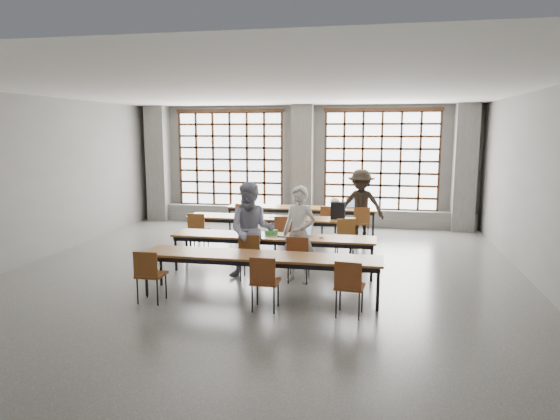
# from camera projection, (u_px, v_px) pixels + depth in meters

# --- Properties ---
(floor) EXTENTS (11.00, 11.00, 0.00)m
(floor) POSITION_uv_depth(u_px,v_px,m) (262.00, 274.00, 9.75)
(floor) COLOR #51514F
(floor) RESTS_ON ground
(ceiling) EXTENTS (11.00, 11.00, 0.00)m
(ceiling) POSITION_uv_depth(u_px,v_px,m) (261.00, 90.00, 9.20)
(ceiling) COLOR silver
(ceiling) RESTS_ON floor
(wall_back) EXTENTS (10.00, 0.00, 10.00)m
(wall_back) POSITION_uv_depth(u_px,v_px,m) (304.00, 165.00, 14.80)
(wall_back) COLOR #5E5E5C
(wall_back) RESTS_ON floor
(wall_front) EXTENTS (10.00, 0.00, 10.00)m
(wall_front) POSITION_uv_depth(u_px,v_px,m) (110.00, 255.00, 4.14)
(wall_front) COLOR #5E5E5C
(wall_front) RESTS_ON floor
(wall_left) EXTENTS (0.00, 11.00, 11.00)m
(wall_left) POSITION_uv_depth(u_px,v_px,m) (29.00, 180.00, 10.42)
(wall_left) COLOR #5E5E5C
(wall_left) RESTS_ON floor
(wall_right) EXTENTS (0.00, 11.00, 11.00)m
(wall_right) POSITION_uv_depth(u_px,v_px,m) (546.00, 191.00, 8.52)
(wall_right) COLOR #5E5E5C
(wall_right) RESTS_ON floor
(column_left) EXTENTS (0.60, 0.55, 3.50)m
(column_left) POSITION_uv_depth(u_px,v_px,m) (158.00, 164.00, 15.39)
(column_left) COLOR #565653
(column_left) RESTS_ON floor
(column_mid) EXTENTS (0.60, 0.55, 3.50)m
(column_mid) POSITION_uv_depth(u_px,v_px,m) (302.00, 166.00, 14.53)
(column_mid) COLOR #565653
(column_mid) RESTS_ON floor
(column_right) EXTENTS (0.60, 0.55, 3.50)m
(column_right) POSITION_uv_depth(u_px,v_px,m) (465.00, 168.00, 13.67)
(column_right) COLOR #565653
(column_right) RESTS_ON floor
(window_left) EXTENTS (3.32, 0.12, 3.00)m
(window_left) POSITION_uv_depth(u_px,v_px,m) (230.00, 159.00, 15.13)
(window_left) COLOR white
(window_left) RESTS_ON wall_back
(window_right) EXTENTS (3.32, 0.12, 3.00)m
(window_right) POSITION_uv_depth(u_px,v_px,m) (381.00, 161.00, 14.27)
(window_right) COLOR white
(window_right) RESTS_ON wall_back
(sill_ledge) EXTENTS (9.80, 0.35, 0.50)m
(sill_ledge) POSITION_uv_depth(u_px,v_px,m) (303.00, 216.00, 14.84)
(sill_ledge) COLOR #565653
(sill_ledge) RESTS_ON floor
(desk_row_a) EXTENTS (4.00, 0.70, 0.73)m
(desk_row_a) POSITION_uv_depth(u_px,v_px,m) (301.00, 209.00, 13.43)
(desk_row_a) COLOR brown
(desk_row_a) RESTS_ON floor
(desk_row_b) EXTENTS (4.00, 0.70, 0.73)m
(desk_row_b) POSITION_uv_depth(u_px,v_px,m) (270.00, 220.00, 11.88)
(desk_row_b) COLOR brown
(desk_row_b) RESTS_ON floor
(desk_row_c) EXTENTS (4.00, 0.70, 0.73)m
(desk_row_c) POSITION_uv_depth(u_px,v_px,m) (273.00, 239.00, 9.79)
(desk_row_c) COLOR brown
(desk_row_c) RESTS_ON floor
(desk_row_d) EXTENTS (4.00, 0.70, 0.73)m
(desk_row_d) POSITION_uv_depth(u_px,v_px,m) (261.00, 259.00, 8.27)
(desk_row_d) COLOR brown
(desk_row_d) RESTS_ON floor
(chair_back_left) EXTENTS (0.50, 0.50, 0.88)m
(chair_back_left) POSITION_uv_depth(u_px,v_px,m) (244.00, 216.00, 13.11)
(chair_back_left) COLOR brown
(chair_back_left) RESTS_ON floor
(chair_back_mid) EXTENTS (0.43, 0.43, 0.88)m
(chair_back_mid) POSITION_uv_depth(u_px,v_px,m) (329.00, 219.00, 12.69)
(chair_back_mid) COLOR brown
(chair_back_mid) RESTS_ON floor
(chair_back_right) EXTENTS (0.50, 0.50, 0.88)m
(chair_back_right) POSITION_uv_depth(u_px,v_px,m) (361.00, 220.00, 12.53)
(chair_back_right) COLOR brown
(chair_back_right) RESTS_ON floor
(chair_mid_left) EXTENTS (0.44, 0.45, 0.88)m
(chair_mid_left) POSITION_uv_depth(u_px,v_px,m) (198.00, 227.00, 11.60)
(chair_mid_left) COLOR brown
(chair_mid_left) RESTS_ON floor
(chair_mid_centre) EXTENTS (0.51, 0.51, 0.88)m
(chair_mid_centre) POSITION_uv_depth(u_px,v_px,m) (283.00, 231.00, 11.22)
(chair_mid_centre) COLOR brown
(chair_mid_centre) RESTS_ON floor
(chair_mid_right) EXTENTS (0.50, 0.50, 0.88)m
(chair_mid_right) POSITION_uv_depth(u_px,v_px,m) (345.00, 233.00, 10.95)
(chair_mid_right) COLOR brown
(chair_mid_right) RESTS_ON floor
(chair_front_left) EXTENTS (0.44, 0.44, 0.88)m
(chair_front_left) POSITION_uv_depth(u_px,v_px,m) (250.00, 252.00, 9.26)
(chair_front_left) COLOR brown
(chair_front_left) RESTS_ON floor
(chair_front_right) EXTENTS (0.43, 0.44, 0.88)m
(chair_front_right) POSITION_uv_depth(u_px,v_px,m) (298.00, 254.00, 9.09)
(chair_front_right) COLOR brown
(chair_front_right) RESTS_ON floor
(chair_near_left) EXTENTS (0.43, 0.43, 0.88)m
(chair_near_left) POSITION_uv_depth(u_px,v_px,m) (149.00, 271.00, 8.01)
(chair_near_left) COLOR brown
(chair_near_left) RESTS_ON floor
(chair_near_mid) EXTENTS (0.42, 0.43, 0.88)m
(chair_near_mid) POSITION_uv_depth(u_px,v_px,m) (264.00, 278.00, 7.65)
(chair_near_mid) COLOR brown
(chair_near_mid) RESTS_ON floor
(chair_near_right) EXTENTS (0.46, 0.46, 0.88)m
(chair_near_right) POSITION_uv_depth(u_px,v_px,m) (349.00, 283.00, 7.40)
(chair_near_right) COLOR brown
(chair_near_right) RESTS_ON floor
(student_male) EXTENTS (0.75, 0.61, 1.78)m
(student_male) POSITION_uv_depth(u_px,v_px,m) (299.00, 234.00, 9.16)
(student_male) COLOR silver
(student_male) RESTS_ON floor
(student_female) EXTENTS (0.98, 0.81, 1.83)m
(student_female) POSITION_uv_depth(u_px,v_px,m) (252.00, 231.00, 9.32)
(student_female) COLOR navy
(student_female) RESTS_ON floor
(student_back) EXTENTS (1.24, 0.81, 1.80)m
(student_back) POSITION_uv_depth(u_px,v_px,m) (361.00, 205.00, 12.60)
(student_back) COLOR black
(student_back) RESTS_ON floor
(laptop_front) EXTENTS (0.44, 0.41, 0.26)m
(laptop_front) POSITION_uv_depth(u_px,v_px,m) (303.00, 233.00, 9.77)
(laptop_front) COLOR #B7B7BC
(laptop_front) RESTS_ON desk_row_c
(laptop_back) EXTENTS (0.39, 0.34, 0.26)m
(laptop_back) POSITION_uv_depth(u_px,v_px,m) (352.00, 206.00, 13.26)
(laptop_back) COLOR silver
(laptop_back) RESTS_ON desk_row_a
(mouse) EXTENTS (0.11, 0.09, 0.04)m
(mouse) POSITION_uv_depth(u_px,v_px,m) (321.00, 237.00, 9.58)
(mouse) COLOR white
(mouse) RESTS_ON desk_row_c
(green_box) EXTENTS (0.27, 0.18, 0.09)m
(green_box) POSITION_uv_depth(u_px,v_px,m) (271.00, 232.00, 9.86)
(green_box) COLOR green
(green_box) RESTS_ON desk_row_c
(phone) EXTENTS (0.14, 0.08, 0.01)m
(phone) POSITION_uv_depth(u_px,v_px,m) (281.00, 237.00, 9.65)
(phone) COLOR black
(phone) RESTS_ON desk_row_c
(paper_sheet_a) EXTENTS (0.35, 0.31, 0.00)m
(paper_sheet_a) POSITION_uv_depth(u_px,v_px,m) (247.00, 216.00, 12.03)
(paper_sheet_a) COLOR white
(paper_sheet_a) RESTS_ON desk_row_b
(paper_sheet_b) EXTENTS (0.33, 0.26, 0.00)m
(paper_sheet_b) POSITION_uv_depth(u_px,v_px,m) (258.00, 217.00, 11.88)
(paper_sheet_b) COLOR white
(paper_sheet_b) RESTS_ON desk_row_b
(paper_sheet_c) EXTENTS (0.34, 0.27, 0.00)m
(paper_sheet_c) POSITION_uv_depth(u_px,v_px,m) (275.00, 217.00, 11.85)
(paper_sheet_c) COLOR white
(paper_sheet_c) RESTS_ON desk_row_b
(backpack) EXTENTS (0.33, 0.22, 0.40)m
(backpack) POSITION_uv_depth(u_px,v_px,m) (338.00, 210.00, 11.58)
(backpack) COLOR black
(backpack) RESTS_ON desk_row_b
(plastic_bag) EXTENTS (0.32, 0.29, 0.29)m
(plastic_bag) POSITION_uv_depth(u_px,v_px,m) (335.00, 202.00, 13.27)
(plastic_bag) COLOR white
(plastic_bag) RESTS_ON desk_row_a
(red_pouch) EXTENTS (0.21, 0.12, 0.06)m
(red_pouch) POSITION_uv_depth(u_px,v_px,m) (151.00, 272.00, 8.09)
(red_pouch) COLOR maroon
(red_pouch) RESTS_ON chair_near_left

